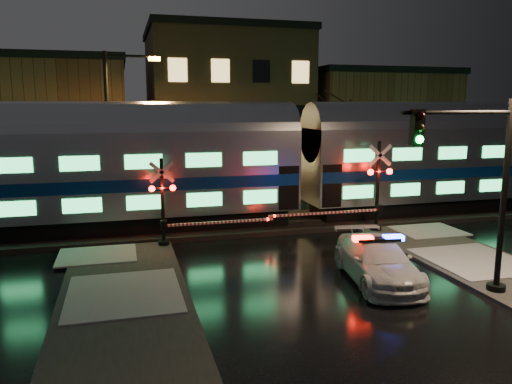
# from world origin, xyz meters

# --- Properties ---
(ground) EXTENTS (120.00, 120.00, 0.00)m
(ground) POSITION_xyz_m (0.00, 0.00, 0.00)
(ground) COLOR black
(ground) RESTS_ON ground
(ballast) EXTENTS (90.00, 4.20, 0.24)m
(ballast) POSITION_xyz_m (0.00, 5.00, 0.12)
(ballast) COLOR black
(ballast) RESTS_ON ground
(sidewalk_left) EXTENTS (4.00, 20.00, 0.12)m
(sidewalk_left) POSITION_xyz_m (-6.50, -6.00, 0.06)
(sidewalk_left) COLOR #2D2D2D
(sidewalk_left) RESTS_ON ground
(building_left) EXTENTS (14.00, 10.00, 9.00)m
(building_left) POSITION_xyz_m (-13.00, 22.00, 4.50)
(building_left) COLOR brown
(building_left) RESTS_ON ground
(building_mid) EXTENTS (12.00, 11.00, 11.50)m
(building_mid) POSITION_xyz_m (2.00, 22.50, 5.75)
(building_mid) COLOR brown
(building_mid) RESTS_ON ground
(building_right) EXTENTS (12.00, 10.00, 8.50)m
(building_right) POSITION_xyz_m (15.00, 22.00, 4.25)
(building_right) COLOR brown
(building_right) RESTS_ON ground
(train) EXTENTS (51.00, 3.12, 5.92)m
(train) POSITION_xyz_m (2.27, 5.00, 3.38)
(train) COLOR black
(train) RESTS_ON ballast
(police_car) EXTENTS (2.75, 5.23, 1.61)m
(police_car) POSITION_xyz_m (1.94, -3.71, 0.73)
(police_car) COLOR silver
(police_car) RESTS_ON ground
(crossing_signal_right) EXTENTS (6.15, 0.67, 4.35)m
(crossing_signal_right) POSITION_xyz_m (4.87, 2.31, 1.80)
(crossing_signal_right) COLOR black
(crossing_signal_right) RESTS_ON ground
(crossing_signal_left) EXTENTS (5.41, 0.64, 3.83)m
(crossing_signal_left) POSITION_xyz_m (-4.45, 2.30, 1.58)
(crossing_signal_left) COLOR black
(crossing_signal_left) RESTS_ON ground
(traffic_light) EXTENTS (4.01, 0.71, 6.20)m
(traffic_light) POSITION_xyz_m (4.11, -5.82, 3.30)
(traffic_light) COLOR black
(traffic_light) RESTS_ON ground
(streetlight) EXTENTS (2.92, 0.31, 8.74)m
(streetlight) POSITION_xyz_m (-6.72, 9.00, 5.04)
(streetlight) COLOR black
(streetlight) RESTS_ON ground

